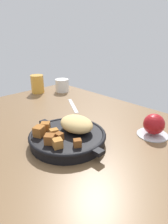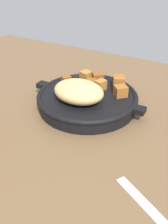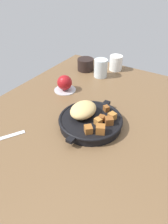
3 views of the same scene
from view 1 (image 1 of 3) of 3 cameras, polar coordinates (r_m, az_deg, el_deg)
name	(u,v)px [view 1 (image 1 of 3)]	position (r cm, az deg, el deg)	size (l,w,h in cm)	color
ground_plane	(76,139)	(67.71, -2.41, -7.73)	(117.47, 81.44, 2.40)	brown
cast_iron_skillet	(69,135)	(62.36, -4.44, -6.55)	(28.05, 23.73, 7.93)	black
saucer_plate	(152,134)	(71.32, 18.93, -6.01)	(10.28, 10.28, 0.60)	#B7BABF
red_apple	(154,124)	(69.68, 19.31, -3.27)	(6.95, 6.95, 6.95)	maroon
butter_knife	(73,105)	(93.18, -3.17, 1.91)	(18.29, 1.60, 0.36)	silver
juice_glass_amber	(37,84)	(114.71, -13.13, 7.79)	(7.05, 7.05, 9.82)	gold
ceramic_mug_white	(62,85)	(114.95, -6.28, 7.55)	(7.44, 7.44, 7.03)	silver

